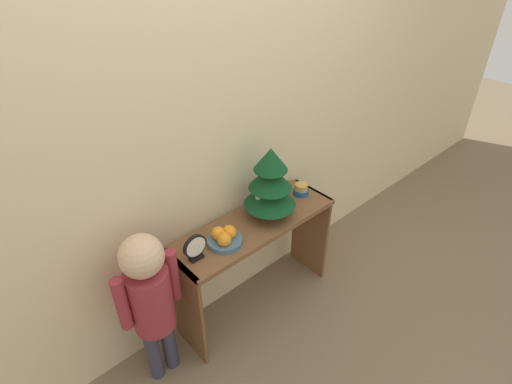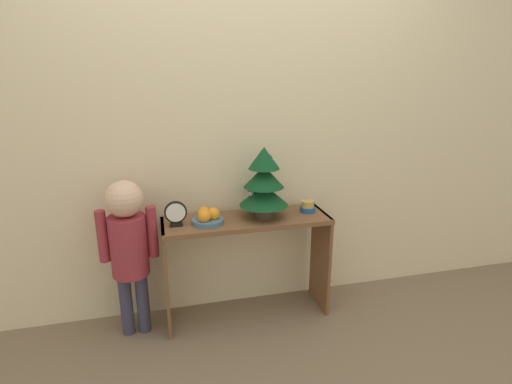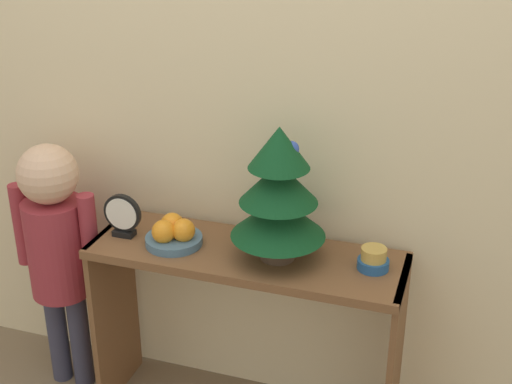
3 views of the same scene
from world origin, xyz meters
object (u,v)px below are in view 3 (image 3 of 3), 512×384
Objects in this scene: mini_tree at (279,194)px; desk_clock at (123,216)px; fruit_bowl at (173,233)px; singing_bowl at (373,260)px; child_figure at (56,240)px.

desk_clock is (-0.54, -0.02, -0.15)m from mini_tree.
mini_tree reaches higher than fruit_bowl.
desk_clock is at bearing -179.95° from fruit_bowl.
singing_bowl is (0.30, 0.03, -0.19)m from mini_tree.
fruit_bowl is at bearing -176.60° from mini_tree.
mini_tree is at bearing -175.27° from singing_bowl.
child_figure is (-0.28, 0.01, -0.14)m from desk_clock.
singing_bowl is 0.10× the size of child_figure.
child_figure is at bearing 179.36° from fruit_bowl.
desk_clock is (-0.19, -0.00, 0.04)m from fruit_bowl.
mini_tree is 0.40m from fruit_bowl.
child_figure reaches higher than singing_bowl.
child_figure reaches higher than desk_clock.
desk_clock is 0.16× the size of child_figure.
desk_clock is at bearing -1.10° from child_figure.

